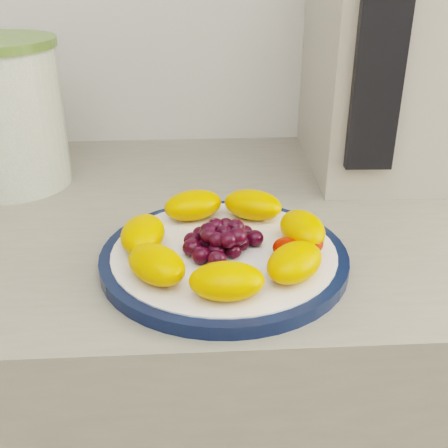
{
  "coord_description": "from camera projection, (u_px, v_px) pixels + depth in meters",
  "views": [
    {
      "loc": [
        -0.05,
        0.51,
        1.23
      ],
      "look_at": [
        -0.02,
        1.05,
        0.95
      ],
      "focal_mm": 45.0,
      "sensor_mm": 36.0,
      "label": 1
    }
  ],
  "objects": [
    {
      "name": "counter",
      "position": [
        231.0,
        443.0,
        0.97
      ],
      "size": [
        3.5,
        0.6,
        0.9
      ],
      "primitive_type": "cube",
      "color": "gray",
      "rests_on": "floor"
    },
    {
      "name": "plate_rim",
      "position": [
        224.0,
        258.0,
        0.63
      ],
      "size": [
        0.28,
        0.28,
        0.01
      ],
      "primitive_type": "cylinder",
      "color": "#0A1634",
      "rests_on": "counter"
    },
    {
      "name": "plate_face",
      "position": [
        224.0,
        257.0,
        0.63
      ],
      "size": [
        0.25,
        0.25,
        0.02
      ],
      "primitive_type": "cylinder",
      "color": "white",
      "rests_on": "counter"
    },
    {
      "name": "canister",
      "position": [
        5.0,
        119.0,
        0.8
      ],
      "size": [
        0.19,
        0.19,
        0.2
      ],
      "primitive_type": "cylinder",
      "rotation": [
        0.0,
        0.0,
        -0.21
      ],
      "color": "#446118",
      "rests_on": "counter"
    },
    {
      "name": "appliance_body",
      "position": [
        386.0,
        49.0,
        0.84
      ],
      "size": [
        0.22,
        0.3,
        0.36
      ],
      "primitive_type": "cube",
      "rotation": [
        0.0,
        0.0,
        -0.04
      ],
      "color": "#ACA494",
      "rests_on": "counter"
    },
    {
      "name": "appliance_panel",
      "position": [
        379.0,
        66.0,
        0.7
      ],
      "size": [
        0.06,
        0.02,
        0.27
      ],
      "primitive_type": "cube",
      "rotation": [
        0.0,
        0.0,
        -0.04
      ],
      "color": "black",
      "rests_on": "appliance_body"
    },
    {
      "name": "fruit_plate",
      "position": [
        227.0,
        238.0,
        0.62
      ],
      "size": [
        0.24,
        0.24,
        0.04
      ],
      "color": "#FF8A00",
      "rests_on": "plate_face"
    }
  ]
}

